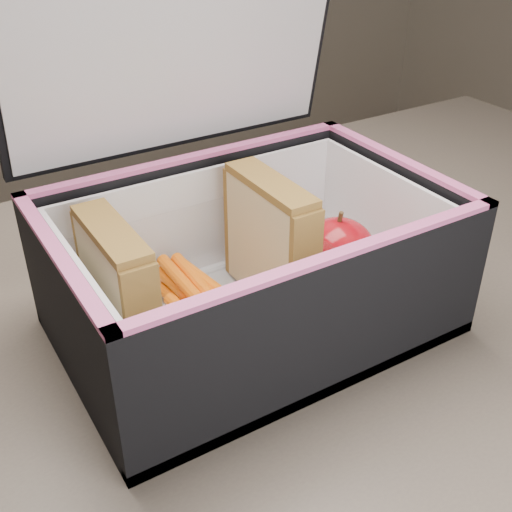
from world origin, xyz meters
The scene contains 8 objects.
kitchen_table centered at (0.00, 0.00, 0.66)m, with size 1.20×0.80×0.75m.
lunch_bag centered at (-0.07, 0.04, 0.82)m, with size 0.32×0.26×0.33m.
plastic_tub centered at (-0.11, 0.04, 0.80)m, with size 0.19×0.13×0.08m, color white, non-canonical shape.
sandwich_left centered at (-0.18, 0.04, 0.82)m, with size 0.03×0.10×0.11m.
sandwich_right centered at (-0.05, 0.04, 0.83)m, with size 0.03×0.10×0.11m.
carrot_sticks centered at (-0.12, 0.04, 0.78)m, with size 0.06×0.15×0.03m.
paper_napkin centered at (0.02, 0.03, 0.77)m, with size 0.07×0.07×0.01m, color white.
red_apple centered at (0.01, 0.02, 0.80)m, with size 0.07×0.07×0.07m.
Camera 1 is at (-0.31, -0.36, 1.10)m, focal length 45.00 mm.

